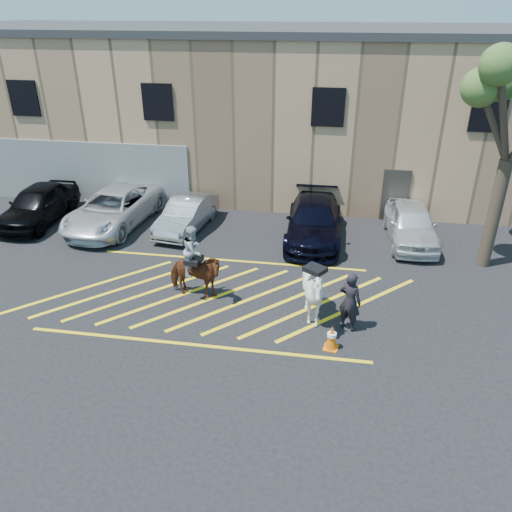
# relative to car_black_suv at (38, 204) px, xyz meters

# --- Properties ---
(ground) EXTENTS (90.00, 90.00, 0.00)m
(ground) POSITION_rel_car_black_suv_xyz_m (8.68, -4.44, -0.77)
(ground) COLOR black
(ground) RESTS_ON ground
(car_black_suv) EXTENTS (1.87, 4.56, 1.55)m
(car_black_suv) POSITION_rel_car_black_suv_xyz_m (0.00, 0.00, 0.00)
(car_black_suv) COLOR black
(car_black_suv) RESTS_ON ground
(car_white_pickup) EXTENTS (2.98, 5.51, 1.47)m
(car_white_pickup) POSITION_rel_car_black_suv_xyz_m (3.25, 0.12, -0.04)
(car_white_pickup) COLOR silver
(car_white_pickup) RESTS_ON ground
(car_silver_sedan) EXTENTS (1.87, 4.04, 1.28)m
(car_silver_sedan) POSITION_rel_car_black_suv_xyz_m (6.33, 0.23, -0.13)
(car_silver_sedan) COLOR gray
(car_silver_sedan) RESTS_ON ground
(car_blue_suv) EXTENTS (2.13, 5.11, 1.47)m
(car_blue_suv) POSITION_rel_car_black_suv_xyz_m (11.46, 0.18, -0.04)
(car_blue_suv) COLOR black
(car_blue_suv) RESTS_ON ground
(car_white_suv) EXTENTS (1.88, 4.34, 1.46)m
(car_white_suv) POSITION_rel_car_black_suv_xyz_m (15.15, 0.49, -0.05)
(car_white_suv) COLOR silver
(car_white_suv) RESTS_ON ground
(handler) EXTENTS (0.78, 0.68, 1.80)m
(handler) POSITION_rel_car_black_suv_xyz_m (12.78, -5.79, 0.12)
(handler) COLOR black
(handler) RESTS_ON ground
(warehouse) EXTENTS (32.42, 10.20, 7.30)m
(warehouse) POSITION_rel_car_black_suv_xyz_m (8.67, 7.55, 2.88)
(warehouse) COLOR tan
(warehouse) RESTS_ON ground
(hatching_zone) EXTENTS (12.60, 5.12, 0.01)m
(hatching_zone) POSITION_rel_car_black_suv_xyz_m (8.68, -4.74, -0.77)
(hatching_zone) COLOR yellow
(hatching_zone) RESTS_ON ground
(mounted_bay) EXTENTS (1.93, 1.06, 2.42)m
(mounted_bay) POSITION_rel_car_black_suv_xyz_m (8.06, -4.82, 0.20)
(mounted_bay) COLOR #5F2F16
(mounted_bay) RESTS_ON ground
(saddled_white) EXTENTS (2.24, 2.30, 1.91)m
(saddled_white) POSITION_rel_car_black_suv_xyz_m (11.76, -5.55, 0.19)
(saddled_white) COLOR silver
(saddled_white) RESTS_ON ground
(traffic_cone) EXTENTS (0.44, 0.44, 0.73)m
(traffic_cone) POSITION_rel_car_black_suv_xyz_m (12.34, -6.79, -0.41)
(traffic_cone) COLOR orange
(traffic_cone) RESTS_ON ground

